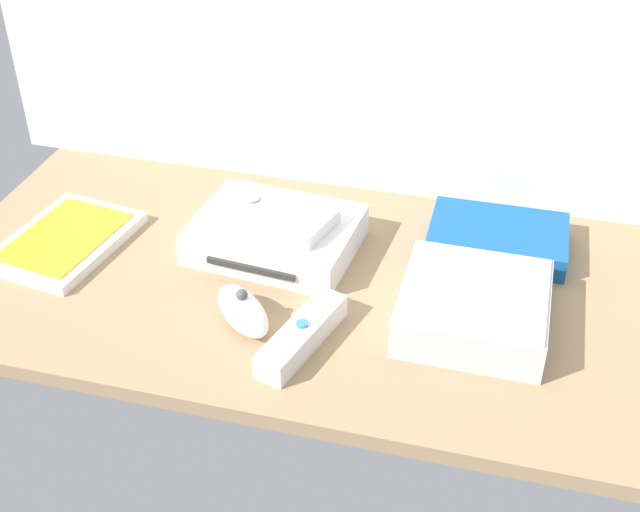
{
  "coord_description": "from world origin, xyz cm",
  "views": [
    {
      "loc": [
        21.66,
        -82.54,
        64.59
      ],
      "look_at": [
        0.0,
        0.0,
        4.0
      ],
      "focal_mm": 47.23,
      "sensor_mm": 36.0,
      "label": 1
    }
  ],
  "objects_px": {
    "game_console": "(275,235)",
    "remote_nunchuk": "(243,311)",
    "mini_computer": "(474,307)",
    "remote_wand": "(302,335)",
    "network_router": "(498,238)",
    "remote_classic_pad": "(277,215)",
    "game_case": "(66,240)"
  },
  "relations": [
    {
      "from": "mini_computer",
      "to": "network_router",
      "type": "xyz_separation_m",
      "value": [
        0.01,
        0.17,
        -0.01
      ]
    },
    {
      "from": "network_router",
      "to": "remote_wand",
      "type": "relative_size",
      "value": 1.19
    },
    {
      "from": "game_console",
      "to": "remote_wand",
      "type": "height_order",
      "value": "game_console"
    },
    {
      "from": "game_console",
      "to": "remote_wand",
      "type": "distance_m",
      "value": 0.2
    },
    {
      "from": "mini_computer",
      "to": "remote_nunchuk",
      "type": "height_order",
      "value": "mini_computer"
    },
    {
      "from": "game_case",
      "to": "remote_nunchuk",
      "type": "xyz_separation_m",
      "value": [
        0.29,
        -0.1,
        0.01
      ]
    },
    {
      "from": "game_case",
      "to": "remote_classic_pad",
      "type": "distance_m",
      "value": 0.29
    },
    {
      "from": "mini_computer",
      "to": "remote_wand",
      "type": "xyz_separation_m",
      "value": [
        -0.18,
        -0.09,
        -0.01
      ]
    },
    {
      "from": "remote_nunchuk",
      "to": "network_router",
      "type": "bearing_deg",
      "value": -5.21
    },
    {
      "from": "remote_wand",
      "to": "remote_nunchuk",
      "type": "height_order",
      "value": "remote_nunchuk"
    },
    {
      "from": "mini_computer",
      "to": "remote_classic_pad",
      "type": "bearing_deg",
      "value": 161.08
    },
    {
      "from": "game_case",
      "to": "game_console",
      "type": "bearing_deg",
      "value": 22.02
    },
    {
      "from": "game_console",
      "to": "game_case",
      "type": "distance_m",
      "value": 0.28
    },
    {
      "from": "remote_nunchuk",
      "to": "remote_classic_pad",
      "type": "height_order",
      "value": "remote_classic_pad"
    },
    {
      "from": "mini_computer",
      "to": "network_router",
      "type": "bearing_deg",
      "value": 85.01
    },
    {
      "from": "game_console",
      "to": "mini_computer",
      "type": "height_order",
      "value": "mini_computer"
    },
    {
      "from": "remote_wand",
      "to": "network_router",
      "type": "bearing_deg",
      "value": 67.74
    },
    {
      "from": "game_console",
      "to": "network_router",
      "type": "xyz_separation_m",
      "value": [
        0.29,
        0.07,
        -0.0
      ]
    },
    {
      "from": "remote_nunchuk",
      "to": "remote_classic_pad",
      "type": "relative_size",
      "value": 0.64
    },
    {
      "from": "remote_classic_pad",
      "to": "remote_wand",
      "type": "bearing_deg",
      "value": -49.34
    },
    {
      "from": "mini_computer",
      "to": "remote_nunchuk",
      "type": "xyz_separation_m",
      "value": [
        -0.26,
        -0.07,
        -0.01
      ]
    },
    {
      "from": "game_console",
      "to": "remote_nunchuk",
      "type": "distance_m",
      "value": 0.16
    },
    {
      "from": "game_case",
      "to": "remote_wand",
      "type": "xyz_separation_m",
      "value": [
        0.36,
        -0.11,
        0.01
      ]
    },
    {
      "from": "remote_nunchuk",
      "to": "remote_classic_pad",
      "type": "bearing_deg",
      "value": 46.47
    },
    {
      "from": "remote_nunchuk",
      "to": "game_console",
      "type": "bearing_deg",
      "value": 47.82
    },
    {
      "from": "game_console",
      "to": "mini_computer",
      "type": "distance_m",
      "value": 0.29
    },
    {
      "from": "game_case",
      "to": "remote_nunchuk",
      "type": "height_order",
      "value": "remote_nunchuk"
    },
    {
      "from": "mini_computer",
      "to": "network_router",
      "type": "distance_m",
      "value": 0.17
    },
    {
      "from": "game_case",
      "to": "remote_wand",
      "type": "height_order",
      "value": "remote_wand"
    },
    {
      "from": "remote_classic_pad",
      "to": "mini_computer",
      "type": "bearing_deg",
      "value": -3.24
    },
    {
      "from": "mini_computer",
      "to": "game_case",
      "type": "bearing_deg",
      "value": 177.14
    },
    {
      "from": "mini_computer",
      "to": "remote_classic_pad",
      "type": "relative_size",
      "value": 1.07
    }
  ]
}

